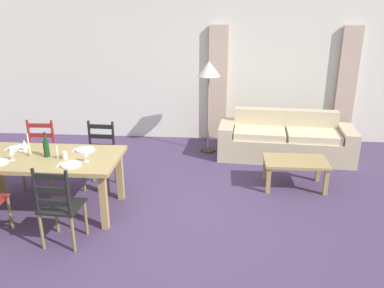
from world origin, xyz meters
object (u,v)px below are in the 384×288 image
at_px(dining_chair_far_right, 100,155).
at_px(coffee_cup_primary, 65,155).
at_px(dining_chair_near_right, 59,206).
at_px(wine_glass_far_left, 24,143).
at_px(wine_glass_near_right, 86,153).
at_px(dining_chair_far_left, 40,154).
at_px(wine_glass_near_left, 11,152).
at_px(standing_lamp, 209,74).
at_px(wine_bottle, 46,148).
at_px(couch, 285,141).
at_px(coffee_table, 295,164).
at_px(dining_table, 44,163).

height_order(dining_chair_far_right, coffee_cup_primary, dining_chair_far_right).
relative_size(dining_chair_near_right, wine_glass_far_left, 5.96).
distance_m(wine_glass_near_right, wine_glass_far_left, 0.95).
bearing_deg(dining_chair_far_left, wine_glass_near_left, -83.28).
distance_m(dining_chair_near_right, wine_glass_near_left, 1.07).
bearing_deg(coffee_cup_primary, standing_lamp, 54.91).
bearing_deg(standing_lamp, dining_chair_near_right, -115.92).
bearing_deg(wine_bottle, wine_glass_far_left, 157.05).
bearing_deg(dining_chair_near_right, couch, 45.46).
bearing_deg(dining_chair_near_right, wine_glass_far_left, 131.23).
bearing_deg(standing_lamp, coffee_table, -46.69).
bearing_deg(wine_glass_far_left, coffee_cup_primary, -18.57).
bearing_deg(couch, coffee_table, -91.67).
bearing_deg(coffee_cup_primary, wine_glass_far_left, 161.43).
bearing_deg(dining_chair_far_left, standing_lamp, 33.43).
bearing_deg(wine_glass_far_left, wine_glass_near_left, -92.72).
distance_m(wine_glass_far_left, coffee_cup_primary, 0.64).
xyz_separation_m(dining_chair_near_right, coffee_cup_primary, (-0.18, 0.69, 0.32)).
height_order(wine_glass_near_right, wine_glass_far_left, same).
bearing_deg(dining_chair_near_right, standing_lamp, 64.08).
bearing_deg(couch, wine_glass_far_left, -151.17).
distance_m(wine_bottle, wine_glass_near_left, 0.40).
xyz_separation_m(dining_chair_near_right, wine_glass_near_left, (-0.80, 0.59, 0.38)).
distance_m(dining_table, wine_glass_far_left, 0.40).
distance_m(dining_chair_near_right, dining_chair_far_right, 1.51).
height_order(wine_glass_near_left, wine_glass_far_left, same).
distance_m(dining_table, wine_bottle, 0.21).
height_order(dining_chair_near_right, coffee_table, dining_chair_near_right).
height_order(dining_chair_near_right, wine_glass_near_left, dining_chair_near_right).
bearing_deg(wine_glass_near_right, coffee_table, 21.59).
bearing_deg(wine_glass_far_left, couch, 28.83).
xyz_separation_m(dining_table, wine_bottle, (0.05, 0.00, 0.20)).
height_order(dining_chair_near_right, coffee_cup_primary, dining_chair_near_right).
xyz_separation_m(dining_chair_far_right, wine_bottle, (-0.41, -0.76, 0.39)).
xyz_separation_m(wine_glass_near_right, coffee_cup_primary, (-0.30, 0.08, -0.07)).
bearing_deg(dining_chair_near_right, wine_bottle, 119.86).
relative_size(wine_glass_near_right, wine_glass_far_left, 1.00).
bearing_deg(standing_lamp, coffee_cup_primary, -125.09).
bearing_deg(dining_chair_near_right, dining_table, 122.68).
bearing_deg(wine_glass_near_right, dining_table, 167.98).
height_order(wine_bottle, standing_lamp, standing_lamp).
height_order(dining_table, dining_chair_far_left, dining_chair_far_left).
bearing_deg(coffee_table, dining_table, -164.02).
relative_size(dining_chair_far_right, coffee_cup_primary, 10.67).
bearing_deg(dining_chair_far_right, wine_glass_near_right, -81.70).
height_order(dining_chair_far_right, wine_glass_near_left, dining_chair_far_right).
bearing_deg(coffee_table, dining_chair_far_left, -177.09).
height_order(dining_table, dining_chair_far_right, dining_chair_far_right).
height_order(couch, coffee_table, couch).
height_order(dining_table, wine_glass_near_left, wine_glass_near_left).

